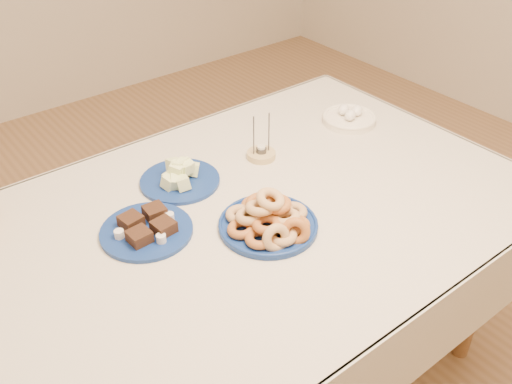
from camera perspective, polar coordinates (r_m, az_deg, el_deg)
ground at (r=2.16m, az=-0.86°, el=-18.14°), size 5.00×5.00×0.00m
dining_table at (r=1.69m, az=-1.06°, el=-4.95°), size 1.71×1.11×0.75m
donut_platter at (r=1.54m, az=1.34°, el=-2.83°), size 0.35×0.35×0.12m
melon_plate at (r=1.74m, az=-7.63°, el=1.60°), size 0.32×0.32×0.08m
brownie_plate at (r=1.57m, az=-10.85°, el=-3.62°), size 0.27×0.27×0.04m
candle_holder at (r=1.86m, az=0.52°, el=3.84°), size 0.11×0.11×0.16m
egg_bowl at (r=2.09m, az=9.32°, el=7.35°), size 0.26×0.26×0.06m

